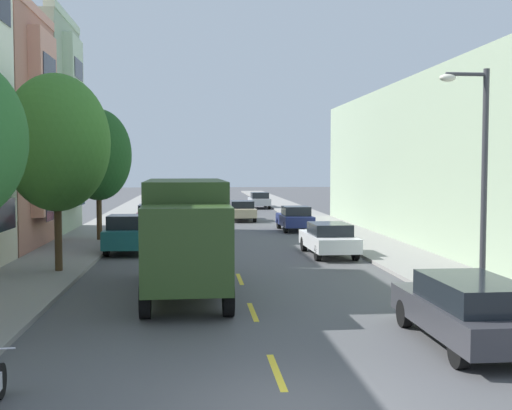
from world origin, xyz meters
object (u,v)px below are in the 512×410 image
at_px(street_tree_third, 98,155).
at_px(delivery_box_truck, 186,230).
at_px(parked_sedan_white, 329,239).
at_px(parked_wagon_charcoal, 467,309).
at_px(street_tree_second, 57,143).
at_px(parked_sedan_burgundy, 151,215).
at_px(parked_suv_forest, 161,202).
at_px(parked_hatchback_silver, 259,200).
at_px(moving_champagne_sedan, 242,210).
at_px(parked_pickup_teal, 132,233).
at_px(parked_pickup_sky, 164,198).
at_px(street_lamp, 479,169).
at_px(parked_hatchback_navy, 295,218).

distance_m(street_tree_third, delivery_box_truck, 14.58).
bearing_deg(parked_sedan_white, parked_wagon_charcoal, -89.75).
distance_m(street_tree_third, parked_sedan_white, 12.76).
bearing_deg(street_tree_second, delivery_box_truck, -39.50).
bearing_deg(parked_sedan_burgundy, street_tree_second, -96.57).
distance_m(parked_sedan_white, parked_suv_forest, 26.08).
bearing_deg(parked_sedan_burgundy, parked_wagon_charcoal, -72.97).
bearing_deg(street_tree_third, parked_hatchback_silver, 67.18).
relative_size(parked_hatchback_silver, moving_champagne_sedan, 0.89).
relative_size(street_tree_second, delivery_box_truck, 0.90).
relative_size(street_tree_third, delivery_box_truck, 0.85).
bearing_deg(street_tree_second, parked_pickup_teal, 72.01).
height_order(street_tree_third, parked_suv_forest, street_tree_third).
bearing_deg(parked_pickup_sky, parked_sedan_burgundy, -89.66).
bearing_deg(parked_pickup_teal, parked_hatchback_silver, 73.30).
relative_size(delivery_box_truck, parked_sedan_white, 1.73).
bearing_deg(parked_pickup_teal, parked_pickup_sky, 90.08).
distance_m(parked_wagon_charcoal, moving_champagne_sedan, 32.57).
distance_m(street_tree_third, parked_sedan_burgundy, 9.22).
bearing_deg(parked_pickup_sky, parked_pickup_teal, -89.92).
xyz_separation_m(delivery_box_truck, parked_pickup_sky, (-2.64, 42.03, -1.11)).
bearing_deg(parked_suv_forest, delivery_box_truck, -85.68).
height_order(street_tree_second, parked_pickup_teal, street_tree_second).
distance_m(street_lamp, parked_sedan_burgundy, 27.28).
distance_m(delivery_box_truck, parked_hatchback_silver, 39.74).
height_order(parked_suv_forest, parked_hatchback_silver, parked_suv_forest).
xyz_separation_m(parked_sedan_white, moving_champagne_sedan, (-2.45, 18.41, 0.00)).
bearing_deg(parked_hatchback_silver, parked_sedan_white, -90.24).
xyz_separation_m(street_tree_third, parked_sedan_burgundy, (2.07, 8.18, -3.71)).
relative_size(street_tree_second, parked_pickup_teal, 1.31).
bearing_deg(parked_sedan_white, street_lamp, -81.24).
xyz_separation_m(street_tree_second, parked_sedan_white, (10.65, 3.85, -3.96)).
bearing_deg(parked_wagon_charcoal, delivery_box_truck, 133.61).
distance_m(parked_sedan_white, parked_pickup_teal, 8.95).
distance_m(parked_pickup_teal, parked_pickup_sky, 32.10).
bearing_deg(parked_hatchback_navy, parked_sedan_burgundy, 159.40).
xyz_separation_m(delivery_box_truck, parked_wagon_charcoal, (6.12, -6.42, -1.14)).
height_order(street_lamp, parked_suv_forest, street_lamp).
height_order(parked_pickup_teal, parked_pickup_sky, same).
relative_size(parked_pickup_teal, parked_hatchback_silver, 1.33).
relative_size(street_tree_second, parked_wagon_charcoal, 1.49).
xyz_separation_m(street_tree_second, parked_hatchback_silver, (10.78, 35.45, -3.95)).
height_order(street_tree_second, parked_pickup_sky, street_tree_second).
relative_size(street_tree_third, parked_pickup_sky, 1.25).
bearing_deg(parked_suv_forest, parked_hatchback_silver, 38.82).
bearing_deg(parked_sedan_white, parked_suv_forest, 109.02).
height_order(street_tree_second, parked_sedan_burgundy, street_tree_second).
distance_m(delivery_box_truck, parked_wagon_charcoal, 8.94).
bearing_deg(parked_sedan_white, parked_pickup_teal, 165.19).
bearing_deg(parked_wagon_charcoal, moving_champagne_sedan, 94.42).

